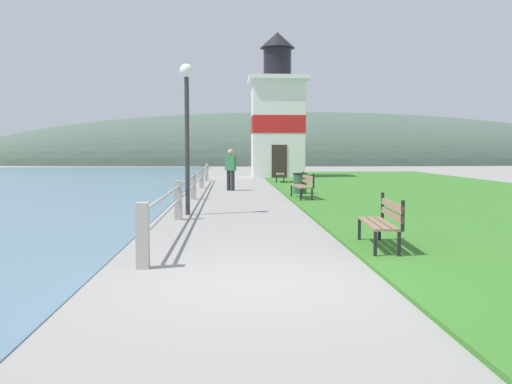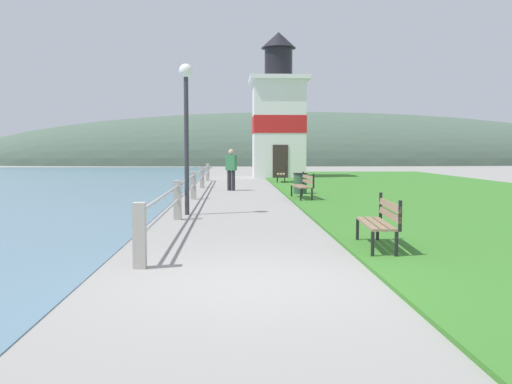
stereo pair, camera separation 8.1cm
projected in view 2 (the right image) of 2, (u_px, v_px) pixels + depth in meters
ground_plane at (252, 283)px, 7.39m from camera, size 160.00×160.00×0.00m
grass_verge at (440, 194)px, 21.81m from camera, size 12.00×42.47×0.06m
seawall_railing at (193, 183)px, 19.77m from camera, size 0.18×23.25×0.97m
park_bench_near at (381, 220)px, 9.70m from camera, size 0.59×1.70×0.94m
park_bench_midway at (304, 184)px, 19.48m from camera, size 0.60×1.79×0.94m
park_bench_far at (283, 173)px, 29.25m from camera, size 0.62×1.72×0.94m
lighthouse at (278, 118)px, 34.95m from camera, size 3.55×3.55×8.84m
person_strolling at (231, 168)px, 23.90m from camera, size 0.48×0.40×1.74m
trash_bin at (300, 184)px, 21.57m from camera, size 0.54×0.54×0.84m
lamp_post at (186, 111)px, 14.91m from camera, size 0.36×0.36×3.96m
distant_hillside at (304, 164)px, 65.82m from camera, size 80.00×16.00×12.00m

